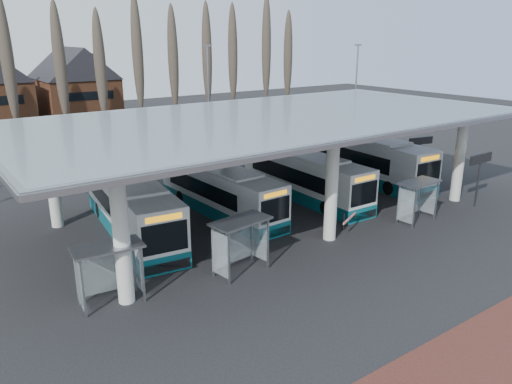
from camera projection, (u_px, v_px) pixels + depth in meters
ground at (362, 254)px, 26.36m from camera, size 140.00×140.00×0.00m
station_canopy at (272, 126)px, 30.87m from camera, size 32.00×16.00×6.34m
poplar_row at (119, 59)px, 49.34m from camera, size 45.10×1.10×14.50m
lamp_post_b at (208, 97)px, 48.27m from camera, size 0.80×0.16×10.17m
lamp_post_c at (355, 93)px, 51.37m from camera, size 0.80×0.16×10.17m
bus_0 at (131, 206)px, 28.81m from camera, size 4.02×12.32×3.36m
bus_1 at (219, 191)px, 32.16m from camera, size 2.82×11.19×3.09m
bus_2 at (303, 176)px, 35.19m from camera, size 2.78×11.66×3.22m
bus_3 at (362, 159)px, 39.58m from camera, size 3.41×12.84×3.53m
shelter_0 at (108, 261)px, 21.02m from camera, size 2.99×1.68×2.68m
shelter_1 at (239, 234)px, 23.81m from camera, size 3.11×1.86×2.72m
shelter_2 at (416, 192)px, 30.42m from camera, size 2.90×1.61×2.60m
info_sign_0 at (480, 163)px, 32.73m from camera, size 2.43×0.17×3.62m
info_sign_1 at (421, 144)px, 39.26m from camera, size 2.26×0.57×3.39m
barrier at (348, 219)px, 29.00m from camera, size 1.93×1.01×1.05m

